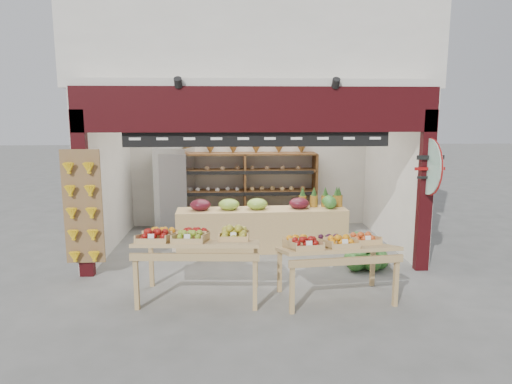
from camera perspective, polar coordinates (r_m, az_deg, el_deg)
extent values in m
plane|color=slate|center=(8.64, -0.23, -7.63)|extent=(60.00, 60.00, 0.00)
cube|color=silver|center=(10.59, -0.83, 3.91)|extent=(5.76, 0.18, 3.00)
cube|color=silver|center=(9.22, -18.04, 2.54)|extent=(0.18, 3.38, 3.00)
cube|color=silver|center=(9.45, 16.75, 2.77)|extent=(0.18, 3.38, 3.00)
cube|color=silver|center=(8.85, -0.44, 12.85)|extent=(5.76, 3.38, 0.12)
cube|color=silver|center=(10.07, -0.74, 19.02)|extent=(6.36, 4.60, 2.40)
cube|color=black|center=(7.19, 0.16, 10.28)|extent=(5.70, 0.14, 0.70)
cube|color=black|center=(7.67, -20.84, -0.34)|extent=(0.22, 0.14, 2.65)
cube|color=black|center=(7.94, 20.38, 0.02)|extent=(0.22, 0.14, 2.65)
cube|color=black|center=(7.23, 0.14, 6.71)|extent=(4.20, 0.05, 0.26)
cylinder|color=white|center=(7.30, 0.91, 8.70)|extent=(0.34, 0.05, 0.34)
cube|color=brown|center=(7.61, -20.82, -1.76)|extent=(0.60, 0.04, 1.80)
cylinder|color=#ABD7C2|center=(7.80, 20.83, 2.98)|extent=(0.04, 0.90, 0.90)
cylinder|color=maroon|center=(7.78, 20.90, 2.96)|extent=(0.01, 0.92, 0.92)
cube|color=brown|center=(10.40, -10.21, 0.03)|extent=(0.05, 0.53, 1.70)
cube|color=brown|center=(10.32, -1.40, 0.10)|extent=(0.05, 0.53, 1.70)
cube|color=brown|center=(10.48, 7.34, 0.18)|extent=(0.05, 0.53, 1.70)
cube|color=brown|center=(10.41, -1.39, -2.49)|extent=(3.19, 0.53, 0.04)
cube|color=brown|center=(10.32, -1.40, 0.10)|extent=(3.19, 0.53, 0.04)
cube|color=brown|center=(10.25, -1.41, 2.74)|extent=(3.19, 0.53, 0.04)
cube|color=brown|center=(10.21, -1.42, 4.81)|extent=(3.19, 0.53, 0.04)
cone|color=olive|center=(10.24, -8.60, 5.51)|extent=(0.32, 0.32, 0.28)
cone|color=olive|center=(10.21, -5.74, 5.55)|extent=(0.32, 0.32, 0.28)
cone|color=olive|center=(10.19, -2.86, 5.59)|extent=(0.32, 0.32, 0.28)
cone|color=olive|center=(10.21, 0.02, 5.60)|extent=(0.32, 0.32, 0.28)
cone|color=olive|center=(10.25, 2.88, 5.61)|extent=(0.32, 0.32, 0.28)
cone|color=olive|center=(10.31, 5.71, 5.60)|extent=(0.32, 0.32, 0.28)
cube|color=#BABDC1|center=(10.26, -10.07, 0.33)|extent=(0.86, 0.86, 1.85)
cube|color=silver|center=(8.95, -9.04, -5.95)|extent=(0.44, 0.34, 0.36)
cube|color=silver|center=(8.86, -8.78, -3.91)|extent=(0.40, 0.32, 0.30)
cube|color=#154F1F|center=(8.85, -5.48, -6.24)|extent=(0.42, 0.32, 0.30)
cube|color=silver|center=(9.24, -5.53, -5.62)|extent=(0.37, 0.30, 0.28)
cube|color=tan|center=(8.72, 0.74, -4.73)|extent=(3.23, 0.74, 0.80)
ellipsoid|color=#59141E|center=(8.57, -6.98, -1.62)|extent=(0.39, 0.36, 0.21)
ellipsoid|color=#8CB23F|center=(8.57, -3.40, -1.57)|extent=(0.39, 0.36, 0.21)
ellipsoid|color=#8CB23F|center=(8.60, 0.16, -1.51)|extent=(0.39, 0.36, 0.21)
ellipsoid|color=#59141E|center=(8.71, 5.42, -1.41)|extent=(0.39, 0.36, 0.21)
cylinder|color=olive|center=(8.85, 5.83, -1.17)|extent=(0.15, 0.15, 0.22)
cylinder|color=olive|center=(8.90, 7.24, -1.14)|extent=(0.15, 0.15, 0.22)
cylinder|color=olive|center=(8.95, 8.64, -1.12)|extent=(0.15, 0.15, 0.22)
cylinder|color=olive|center=(9.00, 10.02, -1.09)|extent=(0.15, 0.15, 0.22)
cylinder|color=olive|center=(9.01, 10.29, -1.08)|extent=(0.15, 0.15, 0.22)
cube|color=tan|center=(6.46, -7.12, -6.42)|extent=(1.75, 1.05, 0.25)
cube|color=tan|center=(6.37, -14.72, -11.15)|extent=(0.06, 0.06, 0.69)
cube|color=tan|center=(6.15, -0.13, -11.59)|extent=(0.06, 0.06, 0.69)
cube|color=tan|center=(7.13, -12.95, -8.79)|extent=(0.06, 0.06, 0.69)
cube|color=tan|center=(6.93, -0.03, -9.07)|extent=(0.06, 0.06, 0.69)
cube|color=tan|center=(6.49, 10.00, -7.01)|extent=(1.65, 1.04, 0.23)
cube|color=tan|center=(6.08, 4.53, -12.19)|extent=(0.07, 0.07, 0.63)
cube|color=tan|center=(6.56, 17.06, -10.93)|extent=(0.07, 0.07, 0.63)
cube|color=tan|center=(6.77, 2.97, -9.84)|extent=(0.07, 0.07, 0.63)
cube|color=tan|center=(7.21, 14.37, -8.91)|extent=(0.07, 0.07, 0.63)
sphere|color=#1D531B|center=(7.94, 13.02, -8.37)|extent=(0.30, 0.30, 0.30)
sphere|color=#1D531B|center=(8.03, 15.22, -8.26)|extent=(0.30, 0.30, 0.30)
sphere|color=#1D531B|center=(8.23, 12.42, -7.70)|extent=(0.30, 0.30, 0.30)
sphere|color=#1D531B|center=(8.32, 14.54, -7.59)|extent=(0.30, 0.30, 0.30)
sphere|color=#1D531B|center=(8.05, 13.88, -6.17)|extent=(0.30, 0.30, 0.30)
sphere|color=#1D531B|center=(7.89, 14.35, -8.55)|extent=(0.30, 0.30, 0.30)
sphere|color=#1D531B|center=(8.06, 11.98, -8.06)|extent=(0.30, 0.30, 0.30)
sphere|color=#1D531B|center=(8.17, 12.45, -5.87)|extent=(0.30, 0.30, 0.30)
sphere|color=#1D531B|center=(8.22, 15.16, -7.83)|extent=(0.30, 0.30, 0.30)
sphere|color=#1D531B|center=(7.83, 12.29, -8.61)|extent=(0.30, 0.30, 0.30)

